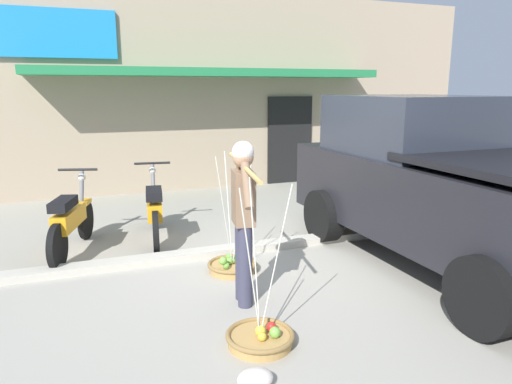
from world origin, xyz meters
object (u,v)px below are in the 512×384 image
(fruit_basket_right_side, at_px, (232,265))
(parked_truck, at_px, (444,184))
(fruit_basket_left_side, at_px, (261,337))
(motorcycle_second_in_row, at_px, (155,210))
(fruit_vendor, at_px, (243,212))
(motorcycle_nearest_shop, at_px, (71,221))
(plastic_litter_bag, at_px, (255,379))

(fruit_basket_right_side, xyz_separation_m, parked_truck, (2.57, -0.65, 0.95))
(fruit_basket_left_side, relative_size, motorcycle_second_in_row, 0.80)
(fruit_vendor, bearing_deg, fruit_basket_right_side, 80.30)
(fruit_vendor, height_order, fruit_basket_left_side, fruit_vendor)
(motorcycle_nearest_shop, bearing_deg, fruit_basket_right_side, -37.44)
(motorcycle_second_in_row, bearing_deg, parked_truck, -34.59)
(motorcycle_nearest_shop, bearing_deg, motorcycle_second_in_row, 9.88)
(motorcycle_nearest_shop, bearing_deg, fruit_vendor, -53.30)
(parked_truck, bearing_deg, fruit_basket_left_side, -159.74)
(motorcycle_nearest_shop, relative_size, plastic_litter_bag, 6.31)
(parked_truck, bearing_deg, plastic_litter_bag, -152.85)
(fruit_basket_right_side, relative_size, motorcycle_nearest_shop, 0.82)
(motorcycle_second_in_row, bearing_deg, fruit_vendor, -77.79)
(motorcycle_nearest_shop, height_order, parked_truck, parked_truck)
(motorcycle_second_in_row, distance_m, plastic_litter_bag, 3.86)
(plastic_litter_bag, bearing_deg, fruit_basket_right_side, 76.38)
(motorcycle_second_in_row, bearing_deg, motorcycle_nearest_shop, -170.12)
(fruit_basket_left_side, relative_size, plastic_litter_bag, 5.18)
(motorcycle_nearest_shop, distance_m, plastic_litter_bag, 3.87)
(fruit_basket_left_side, bearing_deg, parked_truck, 20.26)
(fruit_basket_right_side, bearing_deg, fruit_vendor, -99.70)
(motorcycle_nearest_shop, relative_size, motorcycle_second_in_row, 0.97)
(fruit_vendor, xyz_separation_m, motorcycle_second_in_row, (-0.53, 2.44, -0.53))
(fruit_basket_right_side, bearing_deg, parked_truck, -14.13)
(parked_truck, bearing_deg, fruit_vendor, -175.71)
(motorcycle_second_in_row, height_order, parked_truck, parked_truck)
(fruit_basket_left_side, height_order, motorcycle_second_in_row, fruit_basket_left_side)
(fruit_vendor, distance_m, motorcycle_nearest_shop, 2.85)
(fruit_vendor, xyz_separation_m, motorcycle_nearest_shop, (-1.67, 2.24, -0.53))
(fruit_basket_left_side, height_order, fruit_basket_right_side, same)
(fruit_basket_left_side, bearing_deg, motorcycle_second_in_row, 96.65)
(motorcycle_nearest_shop, bearing_deg, fruit_basket_left_side, -63.73)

